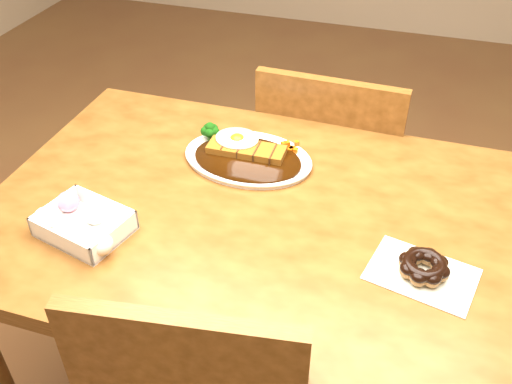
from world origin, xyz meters
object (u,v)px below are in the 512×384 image
(chair_far, at_px, (331,177))
(pon_de_ring, at_px, (424,267))
(table, at_px, (264,245))
(donut_box, at_px, (82,223))
(katsu_curry_plate, at_px, (246,154))

(chair_far, height_order, pon_de_ring, chair_far)
(table, relative_size, pon_de_ring, 5.48)
(table, xyz_separation_m, pon_de_ring, (0.34, -0.09, 0.12))
(donut_box, bearing_deg, table, 27.56)
(donut_box, bearing_deg, pon_de_ring, 7.18)
(chair_far, relative_size, donut_box, 4.27)
(donut_box, relative_size, pon_de_ring, 0.93)
(chair_far, relative_size, pon_de_ring, 3.97)
(chair_far, distance_m, katsu_curry_plate, 0.49)
(table, distance_m, katsu_curry_plate, 0.23)
(chair_far, distance_m, donut_box, 0.86)
(katsu_curry_plate, bearing_deg, chair_far, 67.02)
(table, xyz_separation_m, chair_far, (0.06, 0.53, -0.17))
(katsu_curry_plate, relative_size, pon_de_ring, 1.44)
(chair_far, relative_size, katsu_curry_plate, 2.76)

